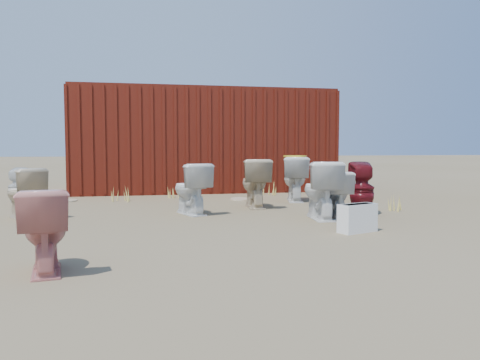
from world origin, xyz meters
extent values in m
plane|color=brown|center=(0.00, 0.00, 0.00)|extent=(100.00, 100.00, 0.00)
cube|color=#55120E|center=(0.00, 5.20, 1.20)|extent=(6.00, 2.40, 2.40)
imported|color=white|center=(-0.71, 0.97, 0.40)|extent=(0.67, 0.88, 0.80)
imported|color=#D9847D|center=(-2.22, -2.20, 0.35)|extent=(0.51, 0.75, 0.71)
imported|color=white|center=(1.36, 0.16, 0.35)|extent=(0.50, 0.74, 0.69)
imported|color=maroon|center=(1.84, 0.32, 0.41)|extent=(0.44, 0.44, 0.82)
imported|color=white|center=(1.09, 0.12, 0.42)|extent=(0.53, 0.86, 0.84)
imported|color=silver|center=(-3.60, 2.49, 0.34)|extent=(0.36, 0.36, 0.69)
imported|color=beige|center=(-3.13, 0.95, 0.37)|extent=(0.77, 0.83, 0.74)
imported|color=beige|center=(0.45, 1.56, 0.42)|extent=(0.52, 0.85, 0.84)
imported|color=white|center=(1.43, 2.35, 0.43)|extent=(0.65, 0.92, 0.86)
imported|color=silver|center=(2.60, 2.06, 0.34)|extent=(0.35, 0.36, 0.68)
ellipsoid|color=gold|center=(1.43, 2.35, 0.87)|extent=(0.44, 0.54, 0.02)
cube|color=white|center=(1.15, -0.99, 0.17)|extent=(0.54, 0.36, 0.35)
ellipsoid|color=beige|center=(0.45, 2.81, 0.01)|extent=(0.38, 0.50, 0.02)
ellipsoid|color=#BEAF8A|center=(-2.89, 3.22, 0.01)|extent=(0.46, 0.54, 0.02)
cone|color=#CCB851|center=(-1.89, 2.99, 0.14)|extent=(0.36, 0.36, 0.27)
cone|color=#CCB851|center=(0.71, 2.69, 0.15)|extent=(0.32, 0.32, 0.30)
cone|color=#CCB851|center=(2.31, 3.05, 0.17)|extent=(0.36, 0.36, 0.33)
cone|color=#CCB851|center=(-0.80, 3.37, 0.14)|extent=(0.30, 0.30, 0.28)
cone|color=#CCB851|center=(1.26, 3.50, 0.14)|extent=(0.34, 0.34, 0.29)
cone|color=#CCB851|center=(2.64, 0.66, 0.13)|extent=(0.28, 0.28, 0.25)
camera|label=1|loc=(-1.38, -6.28, 1.04)|focal=35.00mm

